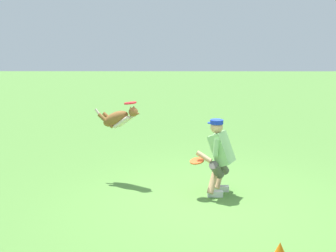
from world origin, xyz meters
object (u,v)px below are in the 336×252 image
object	(u,v)px
dog	(118,118)
frisbee_flying	(130,103)
person	(219,155)
frisbee_held	(197,161)

from	to	relation	value
dog	frisbee_flying	xyz separation A→B (m)	(-0.24, 0.07, 0.30)
person	frisbee_held	size ratio (longest dim) A/B	5.39
frisbee_flying	frisbee_held	distance (m)	1.63
frisbee_held	person	bearing A→B (deg)	-170.31
person	frisbee_held	xyz separation A→B (m)	(0.38, 0.07, -0.09)
dog	frisbee_flying	world-z (taller)	frisbee_flying
person	dog	distance (m)	2.00
frisbee_flying	frisbee_held	bearing A→B (deg)	148.27
dog	frisbee_held	distance (m)	1.72
person	dog	bearing A→B (deg)	6.43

